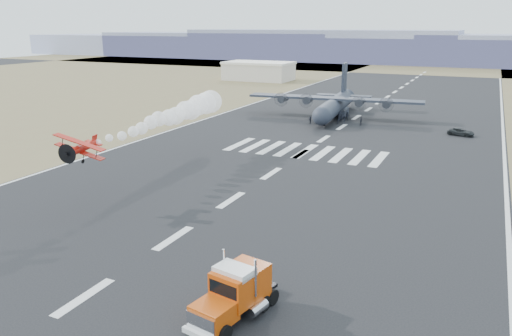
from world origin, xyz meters
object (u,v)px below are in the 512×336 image
Objects in this scene: crew_f at (310,120)px; crew_e at (339,116)px; crew_h at (339,120)px; support_vehicle at (461,132)px; crew_b at (347,116)px; aerobatic_biplane at (80,148)px; crew_a at (316,118)px; transport_aircraft at (335,104)px; crew_c at (344,119)px; crew_g at (341,118)px; hangar_left at (259,71)px; crew_d at (361,121)px; semi_truck at (235,292)px.

crew_e is at bearing 108.27° from crew_f.
crew_e reaches higher than crew_h.
crew_b reaches higher than support_vehicle.
aerobatic_biplane reaches higher than crew_a.
transport_aircraft is 21.73× the size of crew_c.
crew_c is 1.11× the size of crew_g.
crew_f is (45.07, -72.32, -2.63)m from hangar_left.
crew_g is (50.32, -67.47, -2.61)m from hangar_left.
crew_d is 4.56m from crew_h.
crew_c is 3.60m from crew_d.
crew_f is (-29.21, -0.84, 0.12)m from support_vehicle.
crew_f is 7.15m from crew_g.
crew_d is 1.04× the size of crew_g.
crew_d is 5.12m from crew_g.
transport_aircraft reaches higher than crew_c.
crew_a is at bearing -90.45° from crew_c.
transport_aircraft is at bearing -138.71° from crew_d.
hangar_left is at bearing 124.76° from semi_truck.
crew_e is (-5.51, 3.19, 0.05)m from crew_d.
aerobatic_biplane reaches higher than hangar_left.
crew_a is at bearing 101.55° from support_vehicle.
crew_a is 1.16× the size of crew_g.
crew_b reaches higher than crew_e.
crew_c is 3.59m from crew_e.
support_vehicle is at bearing 56.51° from crew_f.
hangar_left reaches higher than crew_f.
hangar_left reaches higher than crew_a.
hangar_left is 135.62m from aerobatic_biplane.
transport_aircraft is 24.60× the size of crew_f.
semi_truck reaches higher than crew_b.
transport_aircraft is 6.72m from crew_g.
support_vehicle is at bearing 162.78° from crew_g.
hangar_left is 84.31m from crew_a.
crew_f is (-2.21, -10.47, -2.07)m from transport_aircraft.
transport_aircraft reaches higher than crew_h.
crew_h is at bearing -121.92° from crew_b.
crew_d is at bearing -51.64° from hangar_left.
crew_a is 1.05× the size of crew_e.
support_vehicle is 2.86× the size of crew_d.
semi_truck is 4.75× the size of crew_a.
aerobatic_biplane is 3.37× the size of crew_c.
hangar_left is at bearing -157.30° from crew_c.
support_vehicle is at bearing -37.88° from crew_b.
transport_aircraft is 5.74m from crew_b.
hangar_left reaches higher than semi_truck.
crew_d is at bearing 107.42° from semi_truck.
crew_g is at bearing -117.55° from crew_d.
crew_b is 4.55m from crew_h.
support_vehicle is 2.70× the size of crew_e.
crew_b is at bearing -6.30° from crew_h.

